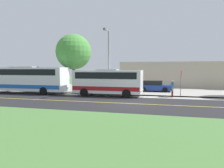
{
  "coord_description": "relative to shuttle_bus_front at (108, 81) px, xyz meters",
  "views": [
    {
      "loc": [
        17.72,
        3.08,
        3.02
      ],
      "look_at": [
        -3.5,
        -2.5,
        1.4
      ],
      "focal_mm": 33.65,
      "sensor_mm": 36.0,
      "label": 1
    }
  ],
  "objects": [
    {
      "name": "ground_plane",
      "position": [
        4.49,
        3.25,
        -1.62
      ],
      "size": [
        120.0,
        120.0,
        0.0
      ],
      "primitive_type": "plane",
      "color": "#477238"
    },
    {
      "name": "street_light_pole",
      "position": [
        -0.37,
        -0.0,
        2.45
      ],
      "size": [
        1.97,
        0.24,
        7.33
      ],
      "color": "#9E9EA3",
      "rests_on": "ground"
    },
    {
      "name": "road_surface",
      "position": [
        4.49,
        3.25,
        -1.62
      ],
      "size": [
        8.0,
        100.0,
        0.01
      ],
      "primitive_type": "cube",
      "color": "black",
      "rests_on": "ground"
    },
    {
      "name": "shuttle_bus_front",
      "position": [
        0.0,
        0.0,
        0.0
      ],
      "size": [
        2.64,
        7.61,
        2.95
      ],
      "color": "white",
      "rests_on": "ground"
    },
    {
      "name": "pedestrian_with_bags",
      "position": [
        -0.59,
        6.9,
        -0.64
      ],
      "size": [
        0.72,
        0.34,
        1.81
      ],
      "color": "#4C1919",
      "rests_on": "ground"
    },
    {
      "name": "parked_car_near",
      "position": [
        -5.96,
        4.68,
        -0.94
      ],
      "size": [
        2.03,
        4.41,
        1.45
      ],
      "color": "navy",
      "rests_on": "ground"
    },
    {
      "name": "commercial_building",
      "position": [
        -16.91,
        8.45,
        0.43
      ],
      "size": [
        10.0,
        19.54,
        4.1
      ],
      "primitive_type": "cube",
      "color": "#B7A893",
      "rests_on": "ground"
    },
    {
      "name": "sidewalk",
      "position": [
        -0.71,
        3.25,
        -1.62
      ],
      "size": [
        2.4,
        100.0,
        0.01
      ],
      "primitive_type": "cube",
      "color": "#9E9991",
      "rests_on": "ground"
    },
    {
      "name": "transit_bus_rear",
      "position": [
        0.01,
        -10.73,
        0.17
      ],
      "size": [
        2.62,
        11.17,
        3.27
      ],
      "color": "white",
      "rests_on": "ground"
    },
    {
      "name": "parking_lot_surface",
      "position": [
        -7.91,
        6.25,
        -1.62
      ],
      "size": [
        14.0,
        36.0,
        0.01
      ],
      "primitive_type": "cube",
      "color": "#9E9991",
      "rests_on": "ground"
    },
    {
      "name": "tree_curbside",
      "position": [
        -2.91,
        -5.41,
        3.54
      ],
      "size": [
        4.55,
        4.55,
        7.45
      ],
      "color": "brown",
      "rests_on": "ground"
    },
    {
      "name": "stop_sign",
      "position": [
        -1.61,
        7.78,
        0.34
      ],
      "size": [
        0.76,
        0.07,
        2.88
      ],
      "color": "slate",
      "rests_on": "ground"
    },
    {
      "name": "road_centre_line",
      "position": [
        4.49,
        3.25,
        -1.61
      ],
      "size": [
        0.16,
        100.0,
        0.0
      ],
      "primitive_type": "cube",
      "color": "gold",
      "rests_on": "ground"
    }
  ]
}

